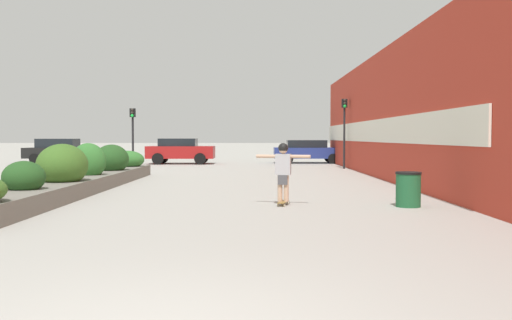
{
  "coord_description": "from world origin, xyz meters",
  "views": [
    {
      "loc": [
        0.85,
        -4.71,
        1.66
      ],
      "look_at": [
        0.81,
        13.38,
        0.92
      ],
      "focal_mm": 40.0,
      "sensor_mm": 36.0,
      "label": 1
    }
  ],
  "objects": [
    {
      "name": "building_wall_right",
      "position": [
        6.03,
        14.76,
        2.51
      ],
      "size": [
        0.67,
        35.96,
        5.04
      ],
      "color": "#B23323",
      "rests_on": "ground_plane"
    },
    {
      "name": "planter_box",
      "position": [
        -4.46,
        12.46,
        0.5
      ],
      "size": [
        1.44,
        15.47,
        1.47
      ],
      "color": "slate",
      "rests_on": "ground_plane"
    },
    {
      "name": "skateboard",
      "position": [
        1.51,
        9.05,
        0.07
      ],
      "size": [
        0.34,
        0.75,
        0.09
      ],
      "rotation": [
        0.0,
        0.0,
        -0.23
      ],
      "color": "olive",
      "rests_on": "ground_plane"
    },
    {
      "name": "skateboarder",
      "position": [
        1.51,
        9.05,
        0.95
      ],
      "size": [
        1.31,
        0.39,
        1.42
      ],
      "rotation": [
        0.0,
        0.0,
        -0.23
      ],
      "color": "tan",
      "rests_on": "skateboard"
    },
    {
      "name": "trash_bin",
      "position": [
        4.46,
        8.73,
        0.42
      ],
      "size": [
        0.61,
        0.61,
        0.83
      ],
      "color": "#1E5B33",
      "rests_on": "ground_plane"
    },
    {
      "name": "car_leftmost",
      "position": [
        4.18,
        31.3,
        0.77
      ],
      "size": [
        4.45,
        2.02,
        1.45
      ],
      "rotation": [
        0.0,
        0.0,
        -1.57
      ],
      "color": "navy",
      "rests_on": "ground_plane"
    },
    {
      "name": "car_center_left",
      "position": [
        -11.62,
        31.46,
        0.8
      ],
      "size": [
        4.32,
        1.95,
        1.54
      ],
      "rotation": [
        0.0,
        0.0,
        -1.57
      ],
      "color": "black",
      "rests_on": "ground_plane"
    },
    {
      "name": "car_center_right",
      "position": [
        -3.8,
        30.24,
        0.83
      ],
      "size": [
        4.08,
        2.04,
        1.56
      ],
      "rotation": [
        0.0,
        0.0,
        -1.57
      ],
      "color": "maroon",
      "rests_on": "ground_plane"
    },
    {
      "name": "car_rightmost",
      "position": [
        14.02,
        32.35,
        0.78
      ],
      "size": [
        4.42,
        1.99,
        1.5
      ],
      "rotation": [
        0.0,
        0.0,
        -1.57
      ],
      "color": "navy",
      "rests_on": "ground_plane"
    },
    {
      "name": "traffic_light_left",
      "position": [
        -5.56,
        24.9,
        2.16
      ],
      "size": [
        0.28,
        0.3,
        3.14
      ],
      "color": "black",
      "rests_on": "ground_plane"
    },
    {
      "name": "traffic_light_right",
      "position": [
        5.45,
        24.91,
        2.46
      ],
      "size": [
        0.28,
        0.3,
        3.63
      ],
      "color": "black",
      "rests_on": "ground_plane"
    }
  ]
}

